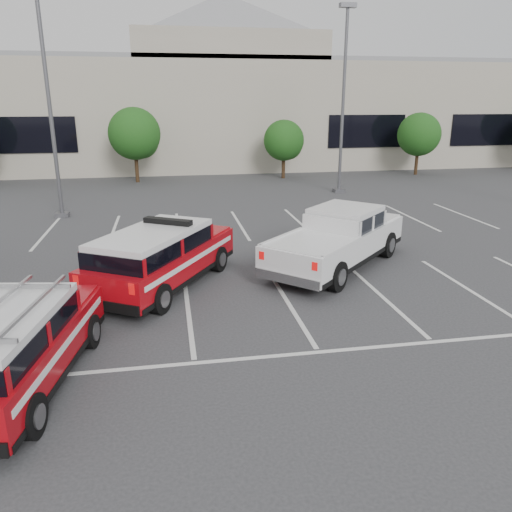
{
  "coord_description": "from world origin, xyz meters",
  "views": [
    {
      "loc": [
        -3.07,
        -12.22,
        5.28
      ],
      "look_at": [
        -0.7,
        1.02,
        1.05
      ],
      "focal_mm": 35.0,
      "sensor_mm": 36.0,
      "label": 1
    }
  ],
  "objects_px": {
    "convention_building": "(202,107)",
    "light_pole_mid": "(343,101)",
    "tree_mid_left": "(136,135)",
    "ladder_suv": "(14,352)",
    "tree_right": "(420,136)",
    "fire_chief_suv": "(162,261)",
    "white_pickup": "(338,244)",
    "tree_mid_right": "(285,142)",
    "light_pole_left": "(49,102)"
  },
  "relations": [
    {
      "from": "tree_mid_left",
      "to": "tree_mid_right",
      "type": "relative_size",
      "value": 1.21
    },
    {
      "from": "tree_mid_right",
      "to": "tree_right",
      "type": "height_order",
      "value": "tree_right"
    },
    {
      "from": "convention_building",
      "to": "tree_right",
      "type": "height_order",
      "value": "convention_building"
    },
    {
      "from": "fire_chief_suv",
      "to": "ladder_suv",
      "type": "xyz_separation_m",
      "value": [
        -2.71,
        -5.01,
        -0.04
      ]
    },
    {
      "from": "tree_mid_left",
      "to": "light_pole_mid",
      "type": "height_order",
      "value": "light_pole_mid"
    },
    {
      "from": "tree_right",
      "to": "ladder_suv",
      "type": "height_order",
      "value": "tree_right"
    },
    {
      "from": "tree_mid_right",
      "to": "tree_mid_left",
      "type": "bearing_deg",
      "value": 180.0
    },
    {
      "from": "convention_building",
      "to": "tree_mid_left",
      "type": "xyz_separation_m",
      "value": [
        -5.09,
        -9.82,
        -1.68
      ]
    },
    {
      "from": "tree_right",
      "to": "light_pole_mid",
      "type": "distance_m",
      "value": 10.38
    },
    {
      "from": "tree_mid_left",
      "to": "tree_mid_right",
      "type": "height_order",
      "value": "tree_mid_left"
    },
    {
      "from": "tree_mid_right",
      "to": "convention_building",
      "type": "bearing_deg",
      "value": 116.57
    },
    {
      "from": "white_pickup",
      "to": "ladder_suv",
      "type": "height_order",
      "value": "white_pickup"
    },
    {
      "from": "light_pole_left",
      "to": "convention_building",
      "type": "bearing_deg",
      "value": 67.61
    },
    {
      "from": "tree_right",
      "to": "tree_mid_right",
      "type": "bearing_deg",
      "value": -180.0
    },
    {
      "from": "tree_mid_right",
      "to": "white_pickup",
      "type": "relative_size",
      "value": 0.67
    },
    {
      "from": "light_pole_left",
      "to": "ladder_suv",
      "type": "bearing_deg",
      "value": -82.72
    },
    {
      "from": "convention_building",
      "to": "light_pole_mid",
      "type": "bearing_deg",
      "value": -66.74
    },
    {
      "from": "tree_mid_right",
      "to": "ladder_suv",
      "type": "relative_size",
      "value": 0.79
    },
    {
      "from": "tree_right",
      "to": "white_pickup",
      "type": "relative_size",
      "value": 0.75
    },
    {
      "from": "tree_mid_right",
      "to": "light_pole_left",
      "type": "distance_m",
      "value": 16.72
    },
    {
      "from": "tree_mid_left",
      "to": "light_pole_mid",
      "type": "distance_m",
      "value": 13.53
    },
    {
      "from": "fire_chief_suv",
      "to": "tree_mid_right",
      "type": "bearing_deg",
      "value": 98.23
    },
    {
      "from": "light_pole_mid",
      "to": "white_pickup",
      "type": "height_order",
      "value": "light_pole_mid"
    },
    {
      "from": "fire_chief_suv",
      "to": "ladder_suv",
      "type": "height_order",
      "value": "fire_chief_suv"
    },
    {
      "from": "convention_building",
      "to": "fire_chief_suv",
      "type": "height_order",
      "value": "convention_building"
    },
    {
      "from": "tree_mid_right",
      "to": "fire_chief_suv",
      "type": "distance_m",
      "value": 21.99
    },
    {
      "from": "light_pole_mid",
      "to": "white_pickup",
      "type": "bearing_deg",
      "value": -109.41
    },
    {
      "from": "light_pole_left",
      "to": "light_pole_mid",
      "type": "height_order",
      "value": "same"
    },
    {
      "from": "fire_chief_suv",
      "to": "white_pickup",
      "type": "xyz_separation_m",
      "value": [
        5.68,
        0.94,
        -0.04
      ]
    },
    {
      "from": "white_pickup",
      "to": "convention_building",
      "type": "bearing_deg",
      "value": 139.26
    },
    {
      "from": "tree_right",
      "to": "fire_chief_suv",
      "type": "bearing_deg",
      "value": -132.33
    },
    {
      "from": "tree_mid_left",
      "to": "tree_right",
      "type": "height_order",
      "value": "tree_mid_left"
    },
    {
      "from": "light_pole_left",
      "to": "white_pickup",
      "type": "relative_size",
      "value": 1.73
    },
    {
      "from": "light_pole_mid",
      "to": "fire_chief_suv",
      "type": "height_order",
      "value": "light_pole_mid"
    },
    {
      "from": "convention_building",
      "to": "tree_mid_left",
      "type": "height_order",
      "value": "convention_building"
    },
    {
      "from": "convention_building",
      "to": "light_pole_left",
      "type": "height_order",
      "value": "convention_building"
    },
    {
      "from": "tree_right",
      "to": "white_pickup",
      "type": "distance_m",
      "value": 23.22
    },
    {
      "from": "tree_mid_right",
      "to": "light_pole_left",
      "type": "height_order",
      "value": "light_pole_left"
    },
    {
      "from": "light_pole_mid",
      "to": "ladder_suv",
      "type": "height_order",
      "value": "light_pole_mid"
    },
    {
      "from": "tree_mid_right",
      "to": "white_pickup",
      "type": "distance_m",
      "value": 19.57
    },
    {
      "from": "light_pole_mid",
      "to": "ladder_suv",
      "type": "relative_size",
      "value": 2.02
    },
    {
      "from": "tree_mid_right",
      "to": "fire_chief_suv",
      "type": "height_order",
      "value": "tree_mid_right"
    },
    {
      "from": "light_pole_mid",
      "to": "ladder_suv",
      "type": "bearing_deg",
      "value": -124.22
    },
    {
      "from": "tree_mid_left",
      "to": "white_pickup",
      "type": "relative_size",
      "value": 0.82
    },
    {
      "from": "ladder_suv",
      "to": "light_pole_left",
      "type": "bearing_deg",
      "value": 106.84
    },
    {
      "from": "tree_right",
      "to": "white_pickup",
      "type": "xyz_separation_m",
      "value": [
        -12.76,
        -19.3,
        -2.01
      ]
    },
    {
      "from": "convention_building",
      "to": "fire_chief_suv",
      "type": "distance_m",
      "value": 30.51
    },
    {
      "from": "tree_mid_right",
      "to": "white_pickup",
      "type": "height_order",
      "value": "tree_mid_right"
    },
    {
      "from": "fire_chief_suv",
      "to": "tree_right",
      "type": "bearing_deg",
      "value": 78.53
    },
    {
      "from": "convention_building",
      "to": "white_pickup",
      "type": "bearing_deg",
      "value": -85.78
    }
  ]
}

